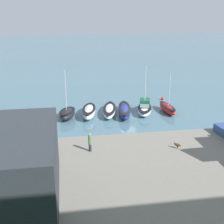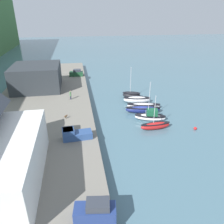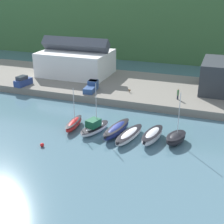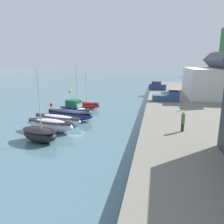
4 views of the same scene
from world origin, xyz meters
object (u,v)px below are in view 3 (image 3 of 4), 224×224
moored_boat_3 (129,135)px  pickup_truck_0 (92,87)px  moored_boat_1 (94,128)px  moored_boat_0 (74,124)px  parked_car_1 (23,81)px  moored_boat_2 (117,130)px  moored_boat_4 (152,136)px  moored_boat_5 (176,138)px  mooring_buoy_1 (42,145)px  dog_on_quay (129,90)px  person_on_quay (178,94)px

moored_boat_3 → pickup_truck_0: (-13.05, 15.72, 1.63)m
moored_boat_1 → moored_boat_0: bearing=-168.6°
moored_boat_1 → parked_car_1: moored_boat_1 is taller
moored_boat_1 → moored_boat_2: (3.56, 0.56, -0.05)m
moored_boat_4 → pickup_truck_0: size_ratio=1.40×
moored_boat_1 → moored_boat_5: bearing=19.9°
moored_boat_2 → pickup_truck_0: size_ratio=1.62×
moored_boat_2 → moored_boat_3: bearing=-11.8°
moored_boat_1 → mooring_buoy_1: bearing=-111.0°
parked_car_1 → dog_on_quay: 23.57m
moored_boat_1 → moored_boat_4: bearing=18.4°
moored_boat_1 → moored_boat_4: moored_boat_1 is taller
dog_on_quay → moored_boat_1: bearing=40.2°
moored_boat_5 → pickup_truck_0: 24.81m
moored_boat_0 → dog_on_quay: size_ratio=8.59×
moored_boat_3 → parked_car_1: size_ratio=1.80×
moored_boat_0 → pickup_truck_0: moored_boat_0 is taller
mooring_buoy_1 → dog_on_quay: bearing=76.0°
pickup_truck_0 → person_on_quay: size_ratio=2.28×
moored_boat_4 → moored_boat_5: (3.49, 0.45, -0.01)m
moored_boat_2 → dog_on_quay: dog_on_quay is taller
moored_boat_2 → moored_boat_5: size_ratio=0.99×
moored_boat_0 → pickup_truck_0: size_ratio=1.40×
pickup_truck_0 → mooring_buoy_1: 22.56m
moored_boat_4 → dog_on_quay: bearing=127.1°
person_on_quay → mooring_buoy_1: bearing=-124.7°
pickup_truck_0 → dog_on_quay: 7.92m
moored_boat_0 → person_on_quay: moored_boat_0 is taller
moored_boat_2 → person_on_quay: bearing=74.8°
moored_boat_1 → moored_boat_3: size_ratio=1.02×
moored_boat_3 → person_on_quay: (4.70, 16.43, 1.90)m
parked_car_1 → moored_boat_0: bearing=-27.1°
moored_boat_0 → moored_boat_2: moored_boat_0 is taller
moored_boat_0 → mooring_buoy_1: (-1.53, -7.37, -0.45)m
parked_car_1 → moored_boat_1: bearing=-23.0°
moored_boat_0 → dog_on_quay: moored_boat_0 is taller
moored_boat_0 → moored_boat_5: size_ratio=0.85×
moored_boat_3 → mooring_buoy_1: bearing=-138.2°
moored_boat_1 → moored_boat_3: moored_boat_1 is taller
moored_boat_5 → moored_boat_1: bearing=-159.0°
moored_boat_2 → moored_boat_1: bearing=-161.9°
pickup_truck_0 → moored_boat_5: bearing=-41.3°
moored_boat_2 → moored_boat_0: bearing=-169.2°
moored_boat_3 → dog_on_quay: dog_on_quay is taller
moored_boat_0 → moored_boat_5: moored_boat_5 is taller
parked_car_1 → mooring_buoy_1: size_ratio=7.43×
moored_boat_1 → mooring_buoy_1: 8.87m
moored_boat_2 → dog_on_quay: (-2.94, 16.42, 1.11)m
moored_boat_4 → pickup_truck_0: 22.39m
pickup_truck_0 → mooring_buoy_1: size_ratio=8.23×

